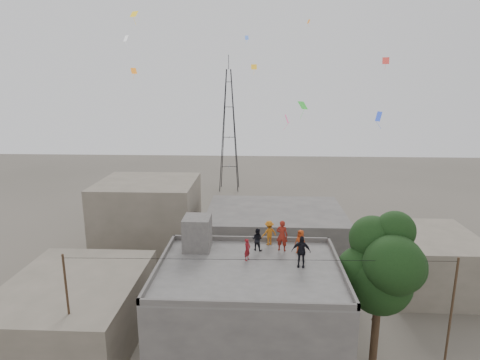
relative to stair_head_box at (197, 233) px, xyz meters
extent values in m
cube|color=#4D4B48|center=(3.20, -2.60, -4.10)|extent=(10.00, 8.00, 6.00)
cube|color=#595653|center=(3.20, -2.60, -1.05)|extent=(10.00, 8.00, 0.10)
cube|color=#4D4B48|center=(3.20, 1.32, -0.85)|extent=(10.00, 0.15, 0.30)
cube|color=#4D4B48|center=(3.20, -6.53, -0.85)|extent=(10.00, 0.15, 0.30)
cube|color=#4D4B48|center=(8.12, -2.60, -0.85)|extent=(0.15, 8.00, 0.30)
cube|color=#4D4B48|center=(-1.72, -2.60, -0.85)|extent=(0.15, 8.00, 0.30)
cube|color=#4D4B48|center=(0.00, 0.00, 0.00)|extent=(1.60, 1.80, 2.00)
cube|color=#665F50|center=(-7.80, -0.60, -5.10)|extent=(8.00, 10.00, 4.00)
cube|color=#4D4B48|center=(5.20, 11.40, -4.60)|extent=(12.00, 9.00, 5.00)
cube|color=#665F50|center=(-6.80, 13.40, -3.60)|extent=(9.00, 8.00, 7.00)
cube|color=#665F50|center=(17.20, 7.40, -4.90)|extent=(7.00, 8.00, 4.40)
cylinder|color=black|center=(10.40, -2.10, -5.10)|extent=(0.44, 0.44, 4.00)
cylinder|color=black|center=(10.55, -2.00, -3.50)|extent=(0.64, 0.91, 2.14)
sphere|color=black|center=(10.40, -2.10, -1.90)|extent=(3.60, 3.60, 3.60)
sphere|color=black|center=(11.50, -1.80, -1.10)|extent=(3.00, 3.00, 3.00)
sphere|color=black|center=(9.50, -1.60, -1.50)|extent=(2.80, 2.80, 2.80)
sphere|color=black|center=(10.80, -2.90, -0.50)|extent=(3.20, 3.20, 3.20)
sphere|color=black|center=(10.10, -1.20, 0.30)|extent=(2.60, 2.60, 2.60)
sphere|color=black|center=(11.20, -1.50, 0.90)|extent=(2.20, 2.20, 2.20)
cylinder|color=black|center=(-6.30, -4.10, -3.40)|extent=(0.12, 0.12, 7.40)
cylinder|color=black|center=(13.70, -3.60, -3.40)|extent=(0.12, 0.12, 7.40)
cylinder|color=black|center=(3.70, -3.85, 0.10)|extent=(20.00, 0.52, 0.02)
cylinder|color=black|center=(-1.65, 36.55, 1.90)|extent=(1.27, 1.27, 18.01)
cylinder|color=black|center=(0.05, 36.55, 1.90)|extent=(1.27, 1.27, 18.01)
cylinder|color=black|center=(0.05, 38.25, 1.90)|extent=(1.27, 1.27, 18.01)
cylinder|color=black|center=(-1.65, 38.25, 1.90)|extent=(1.27, 1.27, 18.01)
cube|color=black|center=(-0.80, 37.40, -3.50)|extent=(2.36, 0.08, 0.08)
cube|color=black|center=(-0.80, 37.40, -3.50)|extent=(0.08, 2.36, 0.08)
cube|color=black|center=(-0.80, 37.40, 1.00)|extent=(1.81, 0.08, 0.08)
cube|color=black|center=(-0.80, 37.40, 1.00)|extent=(0.08, 1.81, 0.08)
cube|color=black|center=(-0.80, 37.40, 5.50)|extent=(1.26, 0.08, 0.08)
cube|color=black|center=(-0.80, 37.40, 5.50)|extent=(0.08, 1.26, 0.08)
cube|color=black|center=(-0.80, 37.40, 9.10)|extent=(0.82, 0.08, 0.08)
cube|color=black|center=(-0.80, 37.40, 9.10)|extent=(0.08, 0.82, 0.08)
cylinder|color=black|center=(-0.80, 37.40, 11.90)|extent=(0.08, 0.08, 2.00)
imported|color=maroon|center=(5.10, -0.08, -0.05)|extent=(0.78, 0.61, 1.89)
imported|color=#AD3B13|center=(6.18, -0.38, -0.29)|extent=(0.82, 0.80, 1.42)
imported|color=black|center=(3.62, -0.08, -0.32)|extent=(0.82, 0.74, 1.37)
imported|color=black|center=(6.02, -2.23, -0.12)|extent=(1.08, 0.57, 1.76)
imported|color=#B66414|center=(4.35, 0.80, -0.23)|extent=(1.15, 0.95, 1.55)
imported|color=maroon|center=(3.07, -1.53, -0.36)|extent=(0.50, 0.55, 1.27)
plane|color=orange|center=(-5.14, 5.99, 9.66)|extent=(0.40, 0.42, 0.40)
plane|color=#E22369|center=(5.52, 4.76, 6.47)|extent=(0.30, 0.62, 0.56)
plane|color=yellow|center=(3.21, 10.84, 10.10)|extent=(0.48, 0.28, 0.39)
plane|color=blue|center=(11.37, 3.84, 6.72)|extent=(0.26, 0.65, 0.62)
plane|color=white|center=(-6.39, 8.60, 12.09)|extent=(0.51, 0.49, 0.44)
plane|color=orange|center=(7.81, 14.03, 13.97)|extent=(0.25, 0.37, 0.32)
plane|color=green|center=(6.02, -0.40, 7.62)|extent=(0.56, 0.63, 0.43)
plane|color=red|center=(12.44, 6.85, 10.34)|extent=(0.47, 0.30, 0.45)
plane|color=yellow|center=(-3.55, 1.51, 12.65)|extent=(0.51, 0.42, 0.34)
plane|color=#5282F7|center=(2.50, 14.82, 12.77)|extent=(0.36, 0.26, 0.35)
camera|label=1|loc=(3.63, -22.64, 8.72)|focal=30.00mm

